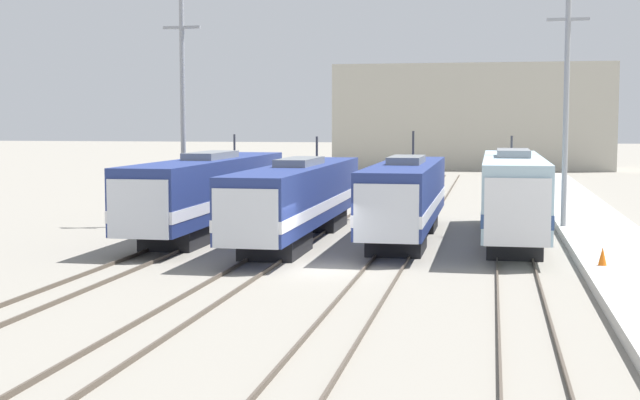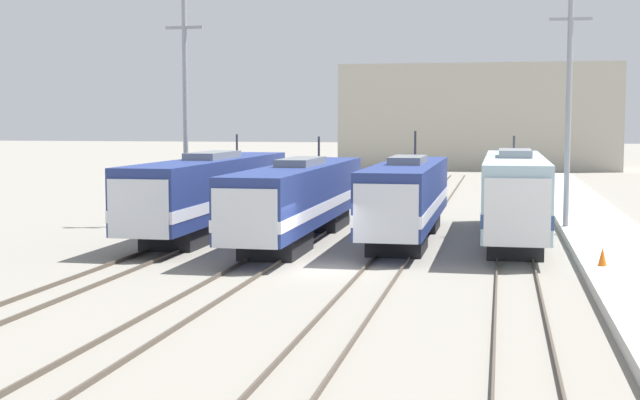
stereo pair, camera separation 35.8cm
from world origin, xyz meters
name	(u,v)px [view 2 (the right image)]	position (x,y,z in m)	size (l,w,h in m)	color
ground_plane	(317,270)	(0.00, 0.00, 0.00)	(400.00, 400.00, 0.00)	gray
rail_pair_far_left	(135,262)	(-7.53, 0.00, 0.07)	(1.50, 120.00, 0.15)	#4C4238
rail_pair_center_left	(255,266)	(-2.51, 0.00, 0.07)	(1.51, 120.00, 0.15)	#4C4238
rail_pair_center_right	(382,270)	(2.51, 0.00, 0.07)	(1.51, 120.00, 0.15)	#4C4238
rail_pair_far_right	(517,275)	(7.53, 0.00, 0.07)	(1.50, 120.00, 0.15)	#4C4238
locomotive_far_left	(210,192)	(-7.53, 9.50, 2.15)	(2.90, 19.35, 5.00)	black
locomotive_center_left	(299,199)	(-2.51, 7.74, 2.05)	(2.82, 19.41, 4.92)	black
locomotive_center_right	(406,198)	(2.51, 8.77, 2.09)	(2.83, 16.61, 5.22)	black
locomotive_far_right	(514,195)	(7.53, 9.36, 2.26)	(2.76, 17.59, 4.98)	#232326
catenary_tower_left	(185,109)	(-10.10, 13.12, 6.39)	(2.09, 0.27, 12.26)	gray
catenary_tower_right	(568,108)	(10.17, 13.12, 6.39)	(2.09, 0.27, 12.26)	gray
traffic_cone	(602,256)	(10.63, 0.60, 0.75)	(0.32, 0.32, 0.70)	orange
depot_building	(478,117)	(4.09, 76.07, 6.18)	(32.39, 11.28, 12.37)	#B2AD9E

